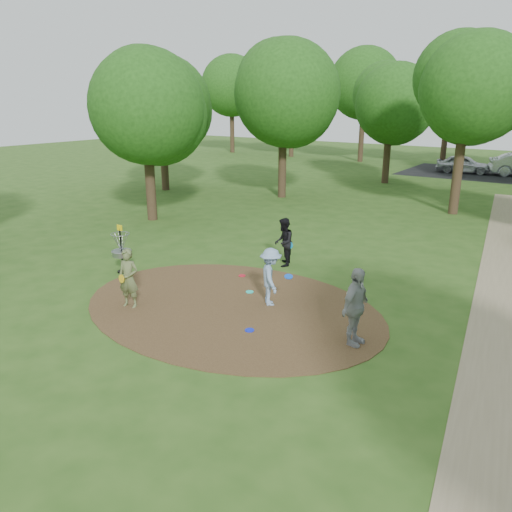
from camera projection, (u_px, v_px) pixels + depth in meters
The scene contains 13 objects.
ground at pixel (230, 307), 13.18m from camera, with size 100.00×100.00×0.00m, color #2D5119.
dirt_clearing at pixel (230, 307), 13.18m from camera, with size 8.40×8.40×0.02m, color #47301C.
parking_lot at pixel (506, 176), 35.72m from camera, with size 14.00×8.00×0.01m, color black.
player_observer_with_disc at pixel (129, 278), 12.96m from camera, with size 0.66×0.52×1.58m.
player_throwing_with_disc at pixel (271, 277), 13.11m from camera, with size 1.26×1.13×1.56m.
player_walking_with_disc at pixel (284, 242), 16.23m from camera, with size 0.88×0.96×1.59m.
player_waiting_with_disc at pixel (355, 307), 10.90m from camera, with size 0.51×1.08×1.80m.
disc_ground_cyan at pixel (250, 292), 14.13m from camera, with size 0.22×0.22×0.02m, color #1BDECA.
disc_ground_blue at pixel (249, 330), 11.79m from camera, with size 0.22×0.22×0.02m, color #0D1EE8.
disc_ground_red at pixel (242, 276), 15.43m from camera, with size 0.22×0.22×0.02m, color red.
car_left at pixel (464, 164), 36.79m from camera, with size 1.54×3.82×1.30m, color #B6B8BF.
disc_golf_basket at pixel (121, 246), 15.57m from camera, with size 0.63×0.63×1.54m.
tree_ring at pixel (443, 99), 18.09m from camera, with size 37.91×45.97×9.49m.
Camera 1 is at (7.42, -9.66, 5.25)m, focal length 35.00 mm.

